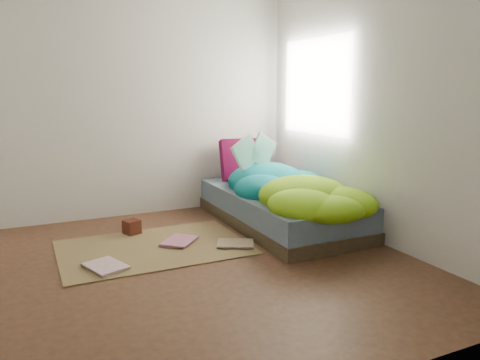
{
  "coord_description": "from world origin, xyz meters",
  "views": [
    {
      "loc": [
        -1.13,
        -3.32,
        1.39
      ],
      "look_at": [
        0.78,
        0.75,
        0.5
      ],
      "focal_mm": 35.0,
      "sensor_mm": 36.0,
      "label": 1
    }
  ],
  "objects_px": {
    "pillow_magenta": "(241,160)",
    "floor_book_a": "(91,271)",
    "bed": "(280,208)",
    "wooden_box": "(132,227)",
    "open_book": "(255,142)",
    "floor_book_b": "(167,240)"
  },
  "relations": [
    {
      "from": "pillow_magenta",
      "to": "floor_book_a",
      "type": "distance_m",
      "value": 2.35
    },
    {
      "from": "bed",
      "to": "wooden_box",
      "type": "bearing_deg",
      "value": 168.63
    },
    {
      "from": "pillow_magenta",
      "to": "floor_book_a",
      "type": "relative_size",
      "value": 1.41
    },
    {
      "from": "bed",
      "to": "wooden_box",
      "type": "distance_m",
      "value": 1.49
    },
    {
      "from": "open_book",
      "to": "floor_book_b",
      "type": "height_order",
      "value": "open_book"
    },
    {
      "from": "bed",
      "to": "floor_book_b",
      "type": "bearing_deg",
      "value": -176.14
    },
    {
      "from": "open_book",
      "to": "floor_book_b",
      "type": "bearing_deg",
      "value": -175.31
    },
    {
      "from": "pillow_magenta",
      "to": "floor_book_b",
      "type": "relative_size",
      "value": 1.42
    },
    {
      "from": "bed",
      "to": "open_book",
      "type": "bearing_deg",
      "value": 115.54
    },
    {
      "from": "pillow_magenta",
      "to": "floor_book_b",
      "type": "bearing_deg",
      "value": -135.12
    },
    {
      "from": "open_book",
      "to": "pillow_magenta",
      "type": "bearing_deg",
      "value": 67.6
    },
    {
      "from": "pillow_magenta",
      "to": "open_book",
      "type": "bearing_deg",
      "value": -89.6
    },
    {
      "from": "floor_book_a",
      "to": "floor_book_b",
      "type": "relative_size",
      "value": 1.01
    },
    {
      "from": "open_book",
      "to": "floor_book_a",
      "type": "distance_m",
      "value": 2.15
    },
    {
      "from": "bed",
      "to": "open_book",
      "type": "distance_m",
      "value": 0.73
    },
    {
      "from": "bed",
      "to": "pillow_magenta",
      "type": "height_order",
      "value": "pillow_magenta"
    },
    {
      "from": "floor_book_b",
      "to": "bed",
      "type": "bearing_deg",
      "value": 47.1
    },
    {
      "from": "bed",
      "to": "wooden_box",
      "type": "relative_size",
      "value": 15.02
    },
    {
      "from": "floor_book_b",
      "to": "open_book",
      "type": "bearing_deg",
      "value": 62.37
    },
    {
      "from": "open_book",
      "to": "floor_book_a",
      "type": "bearing_deg",
      "value": -169.92
    },
    {
      "from": "pillow_magenta",
      "to": "floor_book_b",
      "type": "xyz_separation_m",
      "value": [
        -1.15,
        -0.85,
        -0.55
      ]
    },
    {
      "from": "bed",
      "to": "pillow_magenta",
      "type": "bearing_deg",
      "value": 95.47
    }
  ]
}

